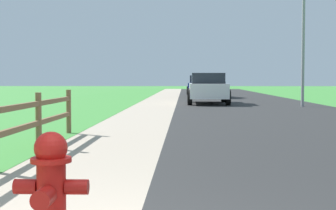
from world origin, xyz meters
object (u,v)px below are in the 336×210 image
Objects in this scene: parked_car_blue at (200,85)px; street_lamp at (306,15)px; parked_suv_white at (208,88)px; fire_hydrant at (51,187)px; parked_car_black at (208,86)px.

parked_car_blue is 0.66× the size of street_lamp.
parked_suv_white is at bearing -90.31° from parked_car_blue.
street_lamp reaches higher than parked_suv_white.
parked_car_black reaches higher than fire_hydrant.
parked_car_blue is (-0.32, 7.14, -0.06)m from parked_car_black.
parked_suv_white is 15.86m from parked_car_blue.
parked_suv_white is (2.14, 21.90, 0.34)m from fire_hydrant.
parked_car_black is (2.55, 30.63, 0.35)m from fire_hydrant.
parked_car_black is at bearing 85.24° from fire_hydrant.
street_lamp is (3.81, -11.31, 3.30)m from parked_car_black.
parked_suv_white is at bearing 84.42° from fire_hydrant.
street_lamp is at bearing -77.36° from parked_car_blue.
parked_suv_white is 1.00× the size of parked_car_black.
parked_car_black is (0.41, 8.72, 0.01)m from parked_suv_white.
street_lamp reaches higher than fire_hydrant.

